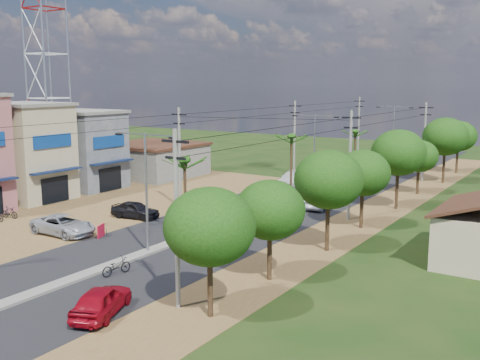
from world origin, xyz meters
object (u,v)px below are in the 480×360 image
object	(u,v)px
roadside_sign	(101,231)
car_parked_silver	(63,225)
car_silver_mid	(320,201)
moto_rider_east	(116,267)
car_parked_dark	(135,210)
car_white_far	(291,179)
car_red_near	(101,301)

from	to	relation	value
roadside_sign	car_parked_silver	bearing A→B (deg)	176.64
car_silver_mid	car_parked_silver	size ratio (longest dim) A/B	0.82
car_parked_silver	moto_rider_east	world-z (taller)	car_parked_silver
car_parked_dark	moto_rider_east	distance (m)	14.08
car_white_far	roadside_sign	size ratio (longest dim) A/B	4.12
car_red_near	car_parked_dark	distance (m)	19.88
roadside_sign	car_parked_dark	bearing A→B (deg)	86.08
car_silver_mid	moto_rider_east	xyz separation A→B (m)	(-2.46, -22.62, -0.20)
car_silver_mid	car_parked_silver	distance (m)	22.08
car_white_far	car_parked_silver	world-z (taller)	car_parked_silver
moto_rider_east	roadside_sign	size ratio (longest dim) A/B	1.74
car_silver_mid	moto_rider_east	size ratio (longest dim) A/B	2.22
car_parked_silver	roadside_sign	distance (m)	3.04
car_red_near	car_white_far	bearing A→B (deg)	-98.24
car_red_near	moto_rider_east	size ratio (longest dim) A/B	2.22
moto_rider_east	roadside_sign	xyz separation A→B (m)	(-6.89, 5.25, -0.03)
car_parked_silver	car_parked_dark	bearing A→B (deg)	-7.88
car_silver_mid	moto_rider_east	world-z (taller)	car_silver_mid
car_red_near	car_white_far	xyz separation A→B (m)	(-9.17, 36.59, -0.07)
car_red_near	car_parked_silver	size ratio (longest dim) A/B	0.82
car_parked_silver	roadside_sign	size ratio (longest dim) A/B	4.73
car_silver_mid	car_red_near	bearing A→B (deg)	88.27
car_silver_mid	car_white_far	world-z (taller)	car_silver_mid
car_white_far	roadside_sign	bearing A→B (deg)	-103.51
car_silver_mid	car_parked_dark	size ratio (longest dim) A/B	1.04
car_silver_mid	car_white_far	xyz separation A→B (m)	(-8.01, 9.44, -0.05)
car_red_near	car_parked_dark	bearing A→B (deg)	-73.33
car_white_far	roadside_sign	world-z (taller)	car_white_far
car_parked_silver	roadside_sign	world-z (taller)	car_parked_silver
roadside_sign	car_red_near	bearing A→B (deg)	-66.32
car_silver_mid	roadside_sign	size ratio (longest dim) A/B	3.88
car_red_near	car_silver_mid	bearing A→B (deg)	-109.86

